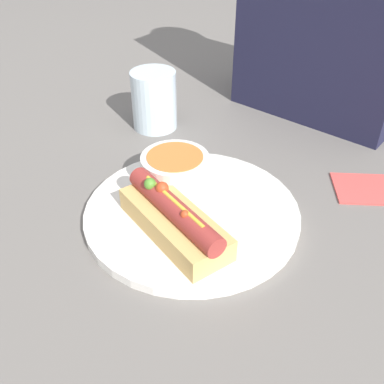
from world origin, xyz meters
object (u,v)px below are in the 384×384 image
drinking_glass (154,100)px  hot_dog (174,218)px  soup_bowl (175,169)px  spoon (171,171)px

drinking_glass → hot_dog: bearing=-41.9°
soup_bowl → drinking_glass: size_ratio=0.95×
soup_bowl → drinking_glass: bearing=142.0°
spoon → drinking_glass: (-0.14, 0.11, 0.03)m
soup_bowl → hot_dog: bearing=-49.4°
soup_bowl → spoon: soup_bowl is taller
soup_bowl → drinking_glass: 0.20m
hot_dog → spoon: hot_dog is taller
soup_bowl → drinking_glass: drinking_glass is taller
soup_bowl → drinking_glass: (-0.16, 0.12, 0.01)m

